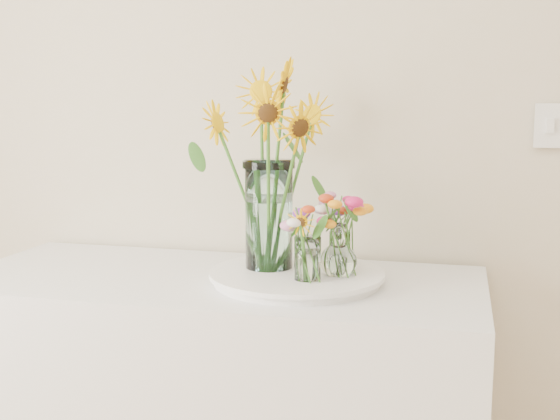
{
  "coord_description": "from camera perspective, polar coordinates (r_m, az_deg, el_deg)",
  "views": [
    {
      "loc": [
        0.27,
        0.2,
        1.37
      ],
      "look_at": [
        -0.18,
        1.94,
        1.09
      ],
      "focal_mm": 45.0,
      "sensor_mm": 36.0,
      "label": 1
    }
  ],
  "objects": [
    {
      "name": "small_vase_a",
      "position": [
        1.73,
        2.26,
        -4.02
      ],
      "size": [
        0.07,
        0.07,
        0.11
      ],
      "primitive_type": "cylinder",
      "rotation": [
        0.0,
        0.0,
        -0.05
      ],
      "color": "white",
      "rests_on": "tray"
    },
    {
      "name": "wildflower_posy_a",
      "position": [
        1.72,
        2.27,
        -2.56
      ],
      "size": [
        0.18,
        0.18,
        0.2
      ],
      "primitive_type": null,
      "color": "orange",
      "rests_on": "tray"
    },
    {
      "name": "tray",
      "position": [
        1.83,
        1.37,
        -5.54
      ],
      "size": [
        0.43,
        0.43,
        0.02
      ],
      "primitive_type": "cylinder",
      "color": "white",
      "rests_on": "counter"
    },
    {
      "name": "mason_jar",
      "position": [
        1.84,
        -0.91,
        -0.41
      ],
      "size": [
        0.16,
        0.16,
        0.29
      ],
      "primitive_type": "cylinder",
      "rotation": [
        0.0,
        0.0,
        -0.35
      ],
      "color": "#C6F7F7",
      "rests_on": "tray"
    },
    {
      "name": "wildflower_posy_b",
      "position": [
        1.77,
        4.8,
        -1.86
      ],
      "size": [
        0.2,
        0.2,
        0.23
      ],
      "primitive_type": null,
      "color": "orange",
      "rests_on": "tray"
    },
    {
      "name": "wildflower_posy_c",
      "position": [
        1.87,
        4.89,
        -1.87
      ],
      "size": [
        0.19,
        0.19,
        0.19
      ],
      "primitive_type": null,
      "color": "orange",
      "rests_on": "tray"
    },
    {
      "name": "small_vase_c",
      "position": [
        1.88,
        4.87,
        -3.22
      ],
      "size": [
        0.06,
        0.06,
        0.1
      ],
      "primitive_type": "cylinder",
      "rotation": [
        0.0,
        0.0,
        0.14
      ],
      "color": "white",
      "rests_on": "tray"
    },
    {
      "name": "small_vase_b",
      "position": [
        1.78,
        4.78,
        -3.28
      ],
      "size": [
        0.1,
        0.1,
        0.14
      ],
      "primitive_type": null,
      "rotation": [
        0.0,
        0.0,
        -0.04
      ],
      "color": "white",
      "rests_on": "tray"
    },
    {
      "name": "sunflower_bouquet",
      "position": [
        1.82,
        -0.91,
        3.41
      ],
      "size": [
        0.79,
        0.79,
        0.54
      ],
      "primitive_type": null,
      "rotation": [
        0.0,
        0.0,
        -0.35
      ],
      "color": "#F8BD05",
      "rests_on": "tray"
    }
  ]
}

